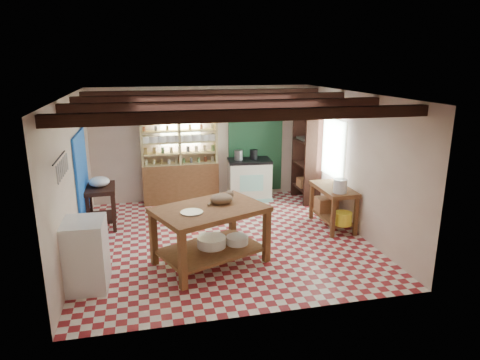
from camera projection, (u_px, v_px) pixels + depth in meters
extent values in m
cube|color=maroon|center=(224.00, 239.00, 7.84)|extent=(5.00, 5.00, 0.02)
cube|color=#45454A|center=(222.00, 94.00, 7.14)|extent=(5.00, 5.00, 0.02)
cube|color=beige|center=(203.00, 144.00, 9.83)|extent=(5.00, 0.04, 2.60)
cube|color=beige|center=(262.00, 219.00, 5.14)|extent=(5.00, 0.04, 2.60)
cube|color=beige|center=(72.00, 178.00, 6.95)|extent=(0.04, 5.00, 2.60)
cube|color=beige|center=(354.00, 162.00, 8.03)|extent=(0.04, 5.00, 2.60)
cube|color=black|center=(222.00, 102.00, 7.17)|extent=(5.00, 3.80, 0.15)
cube|color=blue|center=(82.00, 176.00, 7.85)|extent=(0.04, 1.40, 1.60)
cube|color=#1C4629|center=(255.00, 144.00, 10.09)|extent=(1.30, 0.04, 2.30)
cube|color=#B3CAB3|center=(180.00, 127.00, 9.60)|extent=(0.90, 0.02, 0.80)
cube|color=#B3CAB3|center=(331.00, 147.00, 8.93)|extent=(0.02, 1.30, 1.20)
cube|color=black|center=(60.00, 167.00, 5.70)|extent=(0.06, 0.90, 0.28)
cube|color=black|center=(261.00, 106.00, 9.44)|extent=(0.86, 0.12, 0.36)
cube|color=tan|center=(180.00, 155.00, 9.59)|extent=(1.70, 0.34, 2.20)
cube|color=black|center=(307.00, 158.00, 9.75)|extent=(0.40, 0.86, 2.00)
cube|color=brown|center=(210.00, 235.00, 6.78)|extent=(1.95, 1.65, 0.94)
cube|color=silver|center=(249.00, 179.00, 9.95)|extent=(1.03, 0.74, 0.95)
cube|color=black|center=(102.00, 207.00, 8.29)|extent=(0.59, 0.83, 0.82)
cube|color=white|center=(86.00, 254.00, 6.03)|extent=(0.59, 0.69, 1.01)
cube|color=brown|center=(333.00, 207.00, 8.30)|extent=(0.57, 1.13, 0.81)
ellipsoid|color=#947456|center=(221.00, 199.00, 6.81)|extent=(0.46, 0.44, 0.17)
cylinder|color=#9B9BA2|center=(192.00, 212.00, 6.41)|extent=(0.45, 0.45, 0.02)
cylinder|color=white|center=(212.00, 242.00, 6.88)|extent=(0.61, 0.61, 0.16)
cylinder|color=white|center=(237.00, 240.00, 6.99)|extent=(0.47, 0.47, 0.13)
cylinder|color=#9B9BA2|center=(239.00, 155.00, 9.75)|extent=(0.21, 0.21, 0.22)
cylinder|color=black|center=(254.00, 155.00, 9.80)|extent=(0.19, 0.19, 0.22)
ellipsoid|color=white|center=(99.00, 182.00, 8.16)|extent=(0.41, 0.41, 0.19)
cylinder|color=white|center=(340.00, 186.00, 7.82)|extent=(0.25, 0.25, 0.25)
cube|color=#9D653F|center=(326.00, 204.00, 8.59)|extent=(0.41, 0.33, 0.28)
cylinder|color=yellow|center=(343.00, 218.00, 7.90)|extent=(0.32, 0.32, 0.24)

